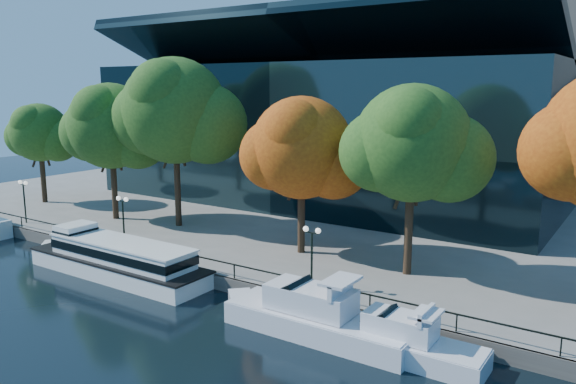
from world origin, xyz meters
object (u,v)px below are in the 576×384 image
Objects in this scene: cruiser_far at (400,340)px; lamp_1 at (123,209)px; tour_boat at (113,257)px; lamp_2 at (312,243)px; cruiser_near at (311,315)px; tree_3 at (303,150)px; tree_4 at (414,146)px; tree_0 at (40,134)px; tree_2 at (176,113)px; lamp_0 at (24,192)px; tree_1 at (112,128)px.

lamp_1 reaches higher than cruiser_far.
lamp_1 is (-25.33, 3.71, 3.05)m from cruiser_far.
lamp_2 is at bearing 12.69° from tour_boat.
cruiser_far is 25.78m from lamp_1.
cruiser_near is 14.65m from tree_3.
tree_4 is 3.21× the size of lamp_2.
cruiser_far is 48.20m from tree_0.
tour_boat is at bearing -153.75° from tree_4.
tree_2 is 1.19× the size of tree_4.
lamp_0 is at bearing 180.00° from lamp_1.
tree_4 is 23.46m from lamp_1.
tour_boat is 1.32× the size of tree_1.
tree_3 is 2.98× the size of lamp_1.
lamp_2 is (-2.34, 3.85, 2.88)m from cruiser_near.
cruiser_near is at bearing -55.37° from tree_3.
tour_boat is 1.92× the size of cruiser_far.
tree_4 is (29.96, 0.22, 0.01)m from tree_1.
tree_2 is at bearing 10.76° from tree_1.
tree_0 is at bearing 179.13° from tree_4.
cruiser_far is 17.75m from tree_3.
cruiser_near is at bearing -18.98° from tree_1.
tree_1 reaches higher than cruiser_near.
tree_2 reaches higher than tree_1.
cruiser_near is 5.22m from cruiser_far.
cruiser_near is 5.34m from lamp_2.
tree_2 is (-3.65, 10.59, 9.97)m from tour_boat.
tree_2 is at bearing 1.39° from tree_0.
lamp_2 is at bearing 121.35° from cruiser_near.
lamp_2 is (38.87, -6.72, -4.63)m from tree_0.
tour_boat is 1.12× the size of tree_2.
cruiser_far is 2.22× the size of lamp_0.
lamp_2 is at bearing 153.86° from cruiser_far.
cruiser_near is 31.04m from tree_1.
tree_0 is at bearing 170.20° from lamp_2.
lamp_0 is 1.00× the size of lamp_2.
tree_3 is 2.98× the size of lamp_0.
tree_1 is at bearing -3.82° from tree_0.
lamp_1 is (-13.09, -6.32, -5.00)m from tree_3.
lamp_1 is at bearing 171.67° from cruiser_far.
tree_0 is at bearing 162.35° from lamp_1.
tour_boat is at bearing -167.31° from lamp_2.
lamp_1 and lamp_2 have the same top height.
tree_2 is 1.27× the size of tree_3.
tree_2 is at bearing 158.89° from lamp_2.
tree_4 is at bearing 15.47° from lamp_1.
lamp_1 is at bearing -82.86° from tree_2.
tree_4 is (22.80, -1.14, -1.52)m from tree_2.
lamp_2 is (-4.13, -6.06, -5.85)m from tree_4.
tree_0 is 0.71× the size of tree_2.
tree_0 is at bearing 167.34° from cruiser_far.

